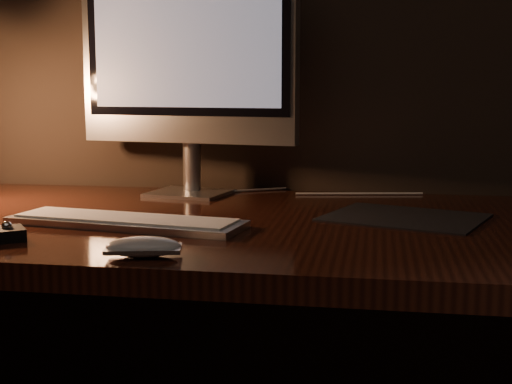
% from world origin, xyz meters
% --- Properties ---
extents(desk, '(1.60, 0.75, 0.75)m').
position_xyz_m(desk, '(0.00, 1.93, 0.62)').
color(desk, '#35150C').
rests_on(desk, ground).
extents(monitor, '(0.50, 0.17, 0.53)m').
position_xyz_m(monitor, '(-0.13, 2.12, 1.06)').
color(monitor, silver).
rests_on(monitor, desk).
extents(keyboard, '(0.43, 0.18, 0.02)m').
position_xyz_m(keyboard, '(-0.15, 1.76, 0.76)').
color(keyboard, silver).
rests_on(keyboard, desk).
extents(mousepad, '(0.33, 0.30, 0.00)m').
position_xyz_m(mousepad, '(0.33, 1.91, 0.75)').
color(mousepad, black).
rests_on(mousepad, desk).
extents(mouse, '(0.12, 0.08, 0.02)m').
position_xyz_m(mouse, '(-0.04, 1.55, 0.76)').
color(mouse, white).
rests_on(mouse, desk).
extents(cable, '(0.56, 0.19, 0.01)m').
position_xyz_m(cable, '(0.09, 2.17, 0.75)').
color(cable, white).
rests_on(cable, desk).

